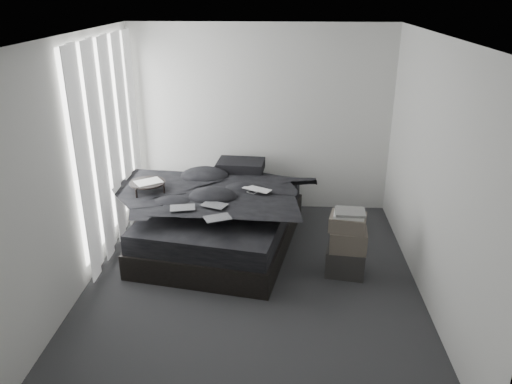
# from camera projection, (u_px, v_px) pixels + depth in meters

# --- Properties ---
(floor) EXTENTS (3.60, 4.20, 0.01)m
(floor) POSITION_uv_depth(u_px,v_px,m) (252.00, 282.00, 5.49)
(floor) COLOR #2D2D30
(floor) RESTS_ON ground
(ceiling) EXTENTS (3.60, 4.20, 0.01)m
(ceiling) POSITION_uv_depth(u_px,v_px,m) (251.00, 36.00, 4.50)
(ceiling) COLOR white
(ceiling) RESTS_ON ground
(wall_back) EXTENTS (3.60, 0.01, 2.60)m
(wall_back) POSITION_uv_depth(u_px,v_px,m) (261.00, 120.00, 6.93)
(wall_back) COLOR silver
(wall_back) RESTS_ON ground
(wall_front) EXTENTS (3.60, 0.01, 2.60)m
(wall_front) POSITION_uv_depth(u_px,v_px,m) (231.00, 289.00, 3.06)
(wall_front) COLOR silver
(wall_front) RESTS_ON ground
(wall_left) EXTENTS (0.01, 4.20, 2.60)m
(wall_left) POSITION_uv_depth(u_px,v_px,m) (76.00, 168.00, 5.09)
(wall_left) COLOR silver
(wall_left) RESTS_ON ground
(wall_right) EXTENTS (0.01, 4.20, 2.60)m
(wall_right) POSITION_uv_depth(u_px,v_px,m) (434.00, 175.00, 4.91)
(wall_right) COLOR silver
(wall_right) RESTS_ON ground
(window_left) EXTENTS (0.02, 2.00, 2.30)m
(window_left) POSITION_uv_depth(u_px,v_px,m) (106.00, 139.00, 5.90)
(window_left) COLOR white
(window_left) RESTS_ON wall_left
(curtain_left) EXTENTS (0.06, 2.12, 2.48)m
(curtain_left) POSITION_uv_depth(u_px,v_px,m) (111.00, 145.00, 5.92)
(curtain_left) COLOR white
(curtain_left) RESTS_ON wall_left
(bed) EXTENTS (2.05, 2.48, 0.30)m
(bed) POSITION_uv_depth(u_px,v_px,m) (222.00, 232.00, 6.28)
(bed) COLOR black
(bed) RESTS_ON floor
(mattress) EXTENTS (1.98, 2.41, 0.24)m
(mattress) POSITION_uv_depth(u_px,v_px,m) (222.00, 213.00, 6.18)
(mattress) COLOR black
(mattress) RESTS_ON bed
(duvet) EXTENTS (1.95, 2.16, 0.26)m
(duvet) POSITION_uv_depth(u_px,v_px,m) (220.00, 196.00, 6.04)
(duvet) COLOR black
(duvet) RESTS_ON mattress
(pillow_lower) EXTENTS (0.74, 0.56, 0.15)m
(pillow_lower) POSITION_uv_depth(u_px,v_px,m) (236.00, 175.00, 6.89)
(pillow_lower) COLOR black
(pillow_lower) RESTS_ON mattress
(pillow_upper) EXTENTS (0.65, 0.48, 0.14)m
(pillow_upper) POSITION_uv_depth(u_px,v_px,m) (241.00, 166.00, 6.80)
(pillow_upper) COLOR black
(pillow_upper) RESTS_ON pillow_lower
(laptop) EXTENTS (0.42, 0.37, 0.03)m
(laptop) POSITION_uv_depth(u_px,v_px,m) (255.00, 185.00, 5.99)
(laptop) COLOR silver
(laptop) RESTS_ON duvet
(comic_a) EXTENTS (0.31, 0.23, 0.01)m
(comic_a) POSITION_uv_depth(u_px,v_px,m) (182.00, 201.00, 5.56)
(comic_a) COLOR black
(comic_a) RESTS_ON duvet
(comic_b) EXTENTS (0.33, 0.28, 0.01)m
(comic_b) POSITION_uv_depth(u_px,v_px,m) (214.00, 198.00, 5.64)
(comic_b) COLOR black
(comic_b) RESTS_ON duvet
(comic_c) EXTENTS (0.33, 0.28, 0.01)m
(comic_c) POSITION_uv_depth(u_px,v_px,m) (217.00, 210.00, 5.31)
(comic_c) COLOR black
(comic_c) RESTS_ON duvet
(side_stand) EXTENTS (0.58, 0.58, 0.80)m
(side_stand) POSITION_uv_depth(u_px,v_px,m) (150.00, 212.00, 6.24)
(side_stand) COLOR black
(side_stand) RESTS_ON floor
(papers) EXTENTS (0.39, 0.37, 0.02)m
(papers) POSITION_uv_depth(u_px,v_px,m) (148.00, 182.00, 6.07)
(papers) COLOR white
(papers) RESTS_ON side_stand
(floor_books) EXTENTS (0.15, 0.21, 0.14)m
(floor_books) POSITION_uv_depth(u_px,v_px,m) (140.00, 233.00, 6.43)
(floor_books) COLOR black
(floor_books) RESTS_ON floor
(box_lower) EXTENTS (0.48, 0.40, 0.32)m
(box_lower) POSITION_uv_depth(u_px,v_px,m) (346.00, 261.00, 5.61)
(box_lower) COLOR black
(box_lower) RESTS_ON floor
(box_mid) EXTENTS (0.43, 0.35, 0.24)m
(box_mid) POSITION_uv_depth(u_px,v_px,m) (348.00, 240.00, 5.49)
(box_mid) COLOR #574F45
(box_mid) RESTS_ON box_lower
(box_upper) EXTENTS (0.44, 0.38, 0.17)m
(box_upper) POSITION_uv_depth(u_px,v_px,m) (348.00, 222.00, 5.43)
(box_upper) COLOR #574F45
(box_upper) RESTS_ON box_mid
(art_book_white) EXTENTS (0.36, 0.31, 0.03)m
(art_book_white) POSITION_uv_depth(u_px,v_px,m) (349.00, 214.00, 5.39)
(art_book_white) COLOR silver
(art_book_white) RESTS_ON box_upper
(art_book_snake) EXTENTS (0.33, 0.27, 0.03)m
(art_book_snake) POSITION_uv_depth(u_px,v_px,m) (350.00, 212.00, 5.36)
(art_book_snake) COLOR silver
(art_book_snake) RESTS_ON art_book_white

